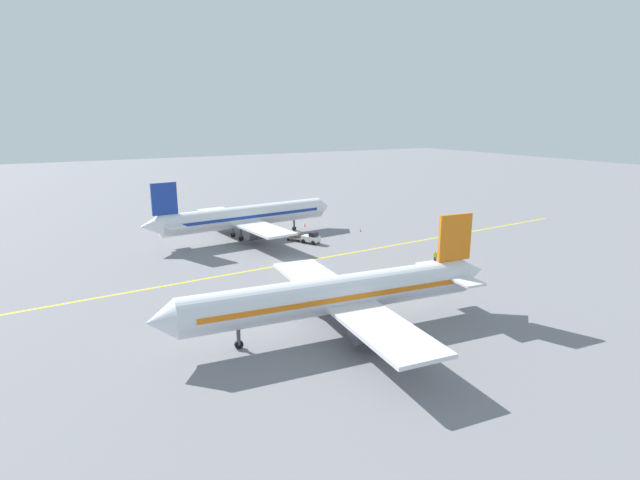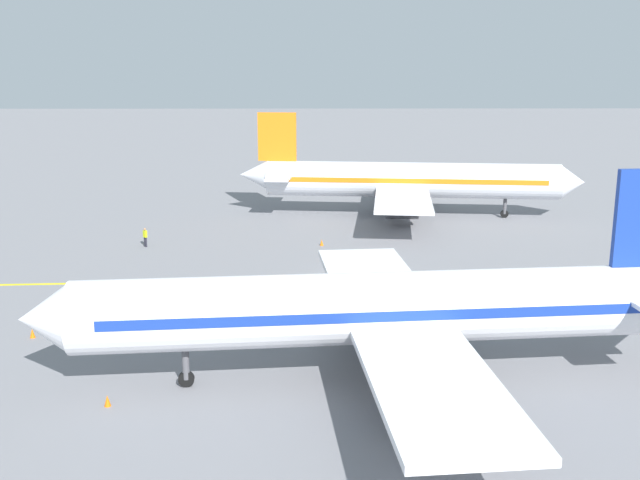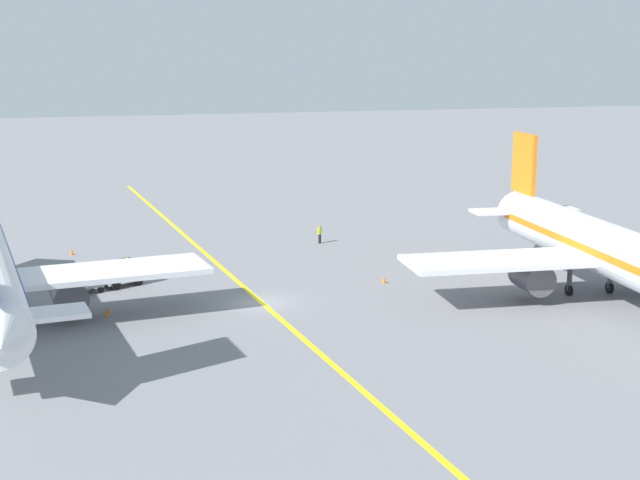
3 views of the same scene
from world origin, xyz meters
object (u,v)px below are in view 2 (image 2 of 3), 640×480
(traffic_cone_by_wingtip, at_px, (322,243))
(traffic_cone_far_edge, at_px, (107,401))
(airplane_adjacent_stand, at_px, (386,309))
(baggage_tug_white, at_px, (242,305))
(traffic_cone_near_nose, at_px, (32,333))
(ground_crew_worker, at_px, (145,237))
(baggage_cart_trailing, at_px, (263,323))
(traffic_cone_mid_apron, at_px, (365,323))
(airplane_at_gate, at_px, (407,181))

(traffic_cone_by_wingtip, distance_m, traffic_cone_far_edge, 32.88)
(airplane_adjacent_stand, height_order, baggage_tug_white, airplane_adjacent_stand)
(traffic_cone_near_nose, bearing_deg, ground_crew_worker, 175.24)
(baggage_cart_trailing, bearing_deg, baggage_tug_white, -153.02)
(traffic_cone_mid_apron, bearing_deg, baggage_cart_trailing, -78.71)
(airplane_at_gate, relative_size, traffic_cone_by_wingtip, 64.63)
(baggage_tug_white, bearing_deg, ground_crew_worker, -151.41)
(airplane_adjacent_stand, xyz_separation_m, ground_crew_worker, (-27.83, -18.33, -2.80))
(traffic_cone_near_nose, xyz_separation_m, traffic_cone_far_edge, (8.96, 6.80, 0.00))
(airplane_adjacent_stand, distance_m, traffic_cone_far_edge, 14.13)
(traffic_cone_far_edge, bearing_deg, ground_crew_worker, -170.86)
(baggage_tug_white, xyz_separation_m, traffic_cone_near_nose, (3.26, -12.01, -0.63))
(baggage_cart_trailing, bearing_deg, airplane_at_gate, 159.92)
(ground_crew_worker, height_order, traffic_cone_by_wingtip, ground_crew_worker)
(airplane_at_gate, xyz_separation_m, traffic_cone_by_wingtip, (12.83, -9.00, -3.43))
(airplane_at_gate, relative_size, traffic_cone_far_edge, 64.63)
(traffic_cone_mid_apron, bearing_deg, traffic_cone_far_edge, -50.64)
(traffic_cone_mid_apron, relative_size, traffic_cone_far_edge, 1.00)
(baggage_tug_white, bearing_deg, airplane_adjacent_stand, 41.69)
(traffic_cone_near_nose, bearing_deg, traffic_cone_mid_apron, 94.50)
(airplane_at_gate, relative_size, traffic_cone_mid_apron, 64.63)
(ground_crew_worker, bearing_deg, baggage_tug_white, 28.59)
(baggage_tug_white, bearing_deg, traffic_cone_near_nose, -74.79)
(airplane_adjacent_stand, relative_size, traffic_cone_by_wingtip, 64.63)
(baggage_tug_white, bearing_deg, airplane_at_gate, 155.94)
(airplane_at_gate, bearing_deg, traffic_cone_by_wingtip, -35.06)
(airplane_adjacent_stand, height_order, traffic_cone_by_wingtip, airplane_adjacent_stand)
(airplane_at_gate, relative_size, baggage_cart_trailing, 12.04)
(airplane_adjacent_stand, bearing_deg, traffic_cone_mid_apron, -175.79)
(airplane_adjacent_stand, relative_size, baggage_tug_white, 10.60)
(airplane_at_gate, bearing_deg, baggage_cart_trailing, -20.08)
(airplane_at_gate, height_order, traffic_cone_mid_apron, airplane_at_gate)
(baggage_tug_white, xyz_separation_m, traffic_cone_by_wingtip, (-18.96, 5.19, -0.63))
(baggage_cart_trailing, distance_m, traffic_cone_far_edge, 11.47)
(airplane_adjacent_stand, bearing_deg, airplane_at_gate, 171.60)
(airplane_at_gate, height_order, traffic_cone_by_wingtip, airplane_at_gate)
(ground_crew_worker, xyz_separation_m, traffic_cone_far_edge, (30.91, 4.97, -0.63))
(baggage_cart_trailing, bearing_deg, traffic_cone_mid_apron, 101.29)
(airplane_adjacent_stand, relative_size, baggage_cart_trailing, 12.04)
(ground_crew_worker, bearing_deg, traffic_cone_mid_apron, 41.07)
(traffic_cone_near_nose, bearing_deg, traffic_cone_far_edge, 37.16)
(traffic_cone_far_edge, bearing_deg, traffic_cone_by_wingtip, 161.56)
(traffic_cone_near_nose, relative_size, traffic_cone_far_edge, 1.00)
(ground_crew_worker, relative_size, traffic_cone_mid_apron, 3.05)
(airplane_at_gate, bearing_deg, traffic_cone_far_edge, -23.79)
(airplane_at_gate, xyz_separation_m, traffic_cone_far_edge, (44.02, -19.40, -3.43))
(baggage_cart_trailing, xyz_separation_m, traffic_cone_mid_apron, (-1.22, 6.10, -0.49))
(traffic_cone_mid_apron, relative_size, traffic_cone_by_wingtip, 1.00)
(traffic_cone_near_nose, bearing_deg, traffic_cone_by_wingtip, 142.27)
(airplane_adjacent_stand, relative_size, traffic_cone_far_edge, 64.63)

